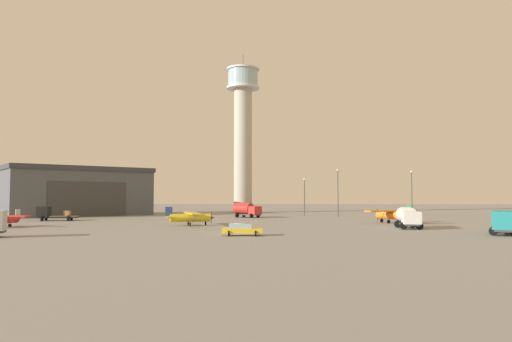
% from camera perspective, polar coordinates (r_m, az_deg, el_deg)
% --- Properties ---
extents(ground_plane, '(400.00, 400.00, 0.00)m').
position_cam_1_polar(ground_plane, '(57.35, -2.33, -7.58)').
color(ground_plane, gray).
extents(control_tower, '(9.00, 9.00, 43.80)m').
position_cam_1_polar(control_tower, '(128.94, -1.61, 5.42)').
color(control_tower, '#B2AD9E').
rests_on(control_tower, ground_plane).
extents(hangar, '(37.12, 35.64, 11.12)m').
position_cam_1_polar(hangar, '(117.72, -21.25, -2.34)').
color(hangar, '#4C5159').
rests_on(hangar, ground_plane).
extents(airplane_red, '(8.59, 6.72, 2.53)m').
position_cam_1_polar(airplane_red, '(76.92, -28.44, -5.19)').
color(airplane_red, red).
rests_on(airplane_red, ground_plane).
extents(airplane_yellow, '(7.62, 9.69, 2.89)m').
position_cam_1_polar(airplane_yellow, '(71.83, -8.09, -5.56)').
color(airplane_yellow, gold).
rests_on(airplane_yellow, ground_plane).
extents(airplane_orange, '(9.77, 7.93, 3.12)m').
position_cam_1_polar(airplane_orange, '(80.80, 16.41, -5.11)').
color(airplane_orange, orange).
rests_on(airplane_orange, ground_plane).
extents(truck_flatbed_black, '(7.25, 3.95, 2.61)m').
position_cam_1_polar(truck_flatbed_black, '(92.80, -23.75, -4.81)').
color(truck_flatbed_black, '#38383D').
rests_on(truck_flatbed_black, ground_plane).
extents(truck_fuel_tanker_white, '(3.33, 6.01, 2.94)m').
position_cam_1_polar(truck_fuel_tanker_white, '(68.44, 18.06, -5.34)').
color(truck_fuel_tanker_white, '#38383D').
rests_on(truck_fuel_tanker_white, ground_plane).
extents(truck_box_teal, '(5.21, 7.27, 2.78)m').
position_cam_1_polar(truck_box_teal, '(62.13, 28.03, -5.41)').
color(truck_box_teal, '#38383D').
rests_on(truck_box_teal, ground_plane).
extents(truck_fuel_tanker_red, '(6.22, 5.43, 3.04)m').
position_cam_1_polar(truck_fuel_tanker_red, '(97.89, -1.18, -4.74)').
color(truck_fuel_tanker_red, '#38383D').
rests_on(truck_fuel_tanker_red, ground_plane).
extents(car_yellow, '(4.62, 2.38, 1.37)m').
position_cam_1_polar(car_yellow, '(53.40, -1.75, -7.12)').
color(car_yellow, gold).
rests_on(car_yellow, ground_plane).
extents(light_post_east, '(0.44, 0.44, 9.98)m').
position_cam_1_polar(light_post_east, '(105.76, 18.51, -2.18)').
color(light_post_east, '#38383D').
rests_on(light_post_east, ground_plane).
extents(light_post_north, '(0.44, 0.44, 8.55)m').
position_cam_1_polar(light_post_north, '(107.64, 5.94, -2.74)').
color(light_post_north, '#38383D').
rests_on(light_post_north, ground_plane).
extents(light_post_centre, '(0.44, 0.44, 10.40)m').
position_cam_1_polar(light_post_centre, '(102.96, 9.98, -2.16)').
color(light_post_centre, '#38383D').
rests_on(light_post_centre, ground_plane).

